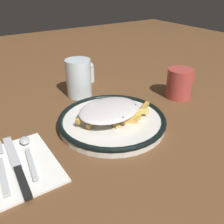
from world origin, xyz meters
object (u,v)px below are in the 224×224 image
plate (112,121)px  knife (18,169)px  napkin (17,166)px  salt_shaker (90,72)px  fork (1,165)px  spoon (27,149)px  fries_heap (111,111)px  water_glass (79,78)px  coffee_mug (180,83)px

plate → knife: bearing=-168.7°
napkin → salt_shaker: size_ratio=2.66×
fork → napkin: bearing=-24.4°
spoon → salt_shaker: salt_shaker is taller
fries_heap → water_glass: size_ratio=1.92×
fork → water_glass: (0.29, 0.23, 0.05)m
fork → salt_shaker: 0.50m
fork → spoon: bearing=20.6°
spoon → coffee_mug: bearing=3.0°
knife → fork: bearing=129.7°
water_glass → knife: bearing=-135.5°
plate → coffee_mug: 0.28m
spoon → knife: bearing=-122.3°
coffee_mug → salt_shaker: size_ratio=1.51×
plate → coffee_mug: coffee_mug is taller
fork → water_glass: 0.38m
coffee_mug → salt_shaker: (-0.17, 0.27, -0.01)m
plate → salt_shaker: 0.32m
knife → salt_shaker: salt_shaker is taller
napkin → salt_shaker: (0.35, 0.33, 0.03)m
napkin → knife: 0.02m
napkin → spoon: bearing=46.6°
salt_shaker → plate: bearing=-108.8°
knife → salt_shaker: bearing=44.7°
fries_heap → napkin: fries_heap is taller
napkin → spoon: spoon is taller
knife → water_glass: 0.38m
napkin → coffee_mug: coffee_mug is taller
salt_shaker → fries_heap: bearing=-109.5°
knife → salt_shaker: (0.36, 0.35, 0.02)m
fries_heap → water_glass: 0.21m
water_glass → salt_shaker: water_glass is taller
water_glass → salt_shaker: (0.09, 0.09, -0.02)m
coffee_mug → fork: bearing=-175.0°
spoon → coffee_mug: coffee_mug is taller
knife → coffee_mug: coffee_mug is taller
water_glass → coffee_mug: 0.32m
coffee_mug → napkin: bearing=-173.4°
fries_heap → spoon: bearing=179.5°
fork → spoon: 0.06m
plate → spoon: plate is taller
knife → salt_shaker: 0.50m
knife → water_glass: water_glass is taller
water_glass → salt_shaker: 0.13m
spoon → salt_shaker: bearing=42.8°
plate → water_glass: bearing=86.1°
water_glass → plate: bearing=-93.9°
fries_heap → plate: bearing=-19.8°
fries_heap → coffee_mug: coffee_mug is taller
knife → fries_heap: bearing=11.7°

